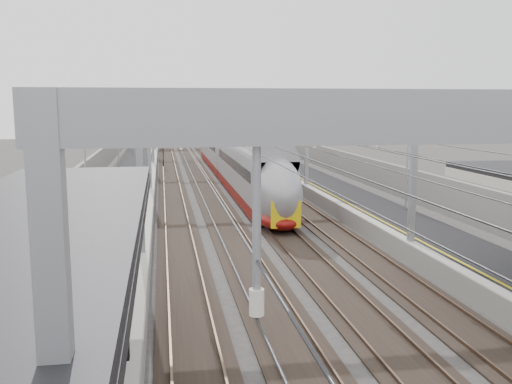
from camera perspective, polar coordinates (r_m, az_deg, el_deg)
name	(u,v)px	position (r m, az deg, el deg)	size (l,w,h in m)	color
platform_left	(130,189)	(48.57, -12.45, 0.26)	(4.00, 120.00, 1.00)	black
platform_right	(316,185)	(50.29, 6.06, 0.70)	(4.00, 120.00, 1.00)	black
tracks	(226,192)	(48.85, -3.03, -0.03)	(11.40, 140.00, 0.20)	black
overhead_line	(218,119)	(54.88, -3.85, 7.31)	(13.00, 140.00, 6.60)	gray
overbridge	(191,117)	(103.15, -6.49, 7.45)	(22.00, 2.20, 6.90)	gray
wall_left	(90,177)	(48.70, -16.25, 1.45)	(0.30, 120.00, 3.20)	gray
wall_right	(352,172)	(51.10, 9.55, 2.00)	(0.30, 120.00, 3.20)	gray
train	(234,161)	(54.87, -2.21, 3.12)	(2.75, 50.08, 4.34)	maroon
signal_green	(163,147)	(69.51, -9.30, 4.43)	(0.32, 0.32, 3.48)	black
signal_red_near	(228,144)	(75.03, -2.86, 4.84)	(0.32, 0.32, 3.48)	black
signal_red_far	(245,144)	(74.81, -1.14, 4.84)	(0.32, 0.32, 3.48)	black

